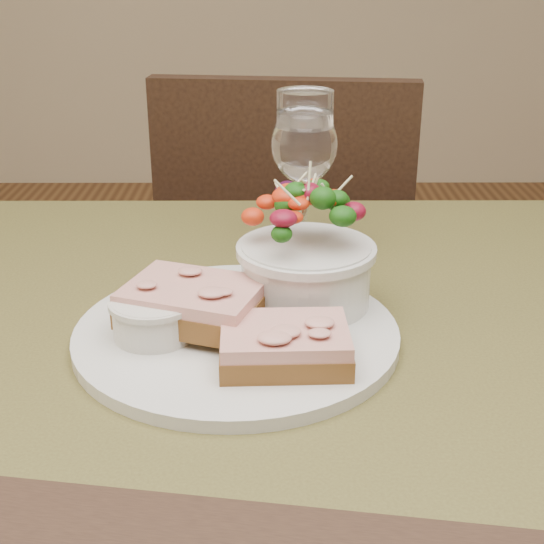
{
  "coord_description": "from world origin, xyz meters",
  "views": [
    {
      "loc": [
        -0.01,
        -0.64,
        1.09
      ],
      "look_at": [
        -0.01,
        0.0,
        0.81
      ],
      "focal_mm": 50.0,
      "sensor_mm": 36.0,
      "label": 1
    }
  ],
  "objects_px": {
    "cafe_table": "(277,421)",
    "sandwich_back": "(194,302)",
    "chair_far": "(289,367)",
    "wine_glass": "(304,149)",
    "dinner_plate": "(237,334)",
    "ramekin": "(154,316)",
    "sandwich_front": "(285,345)",
    "salad_bowl": "(306,247)"
  },
  "relations": [
    {
      "from": "ramekin",
      "to": "wine_glass",
      "type": "bearing_deg",
      "value": 59.16
    },
    {
      "from": "chair_far",
      "to": "salad_bowl",
      "type": "bearing_deg",
      "value": 95.91
    },
    {
      "from": "dinner_plate",
      "to": "ramekin",
      "type": "height_order",
      "value": "ramekin"
    },
    {
      "from": "cafe_table",
      "to": "ramekin",
      "type": "bearing_deg",
      "value": -165.06
    },
    {
      "from": "cafe_table",
      "to": "sandwich_back",
      "type": "bearing_deg",
      "value": -171.22
    },
    {
      "from": "cafe_table",
      "to": "wine_glass",
      "type": "xyz_separation_m",
      "value": [
        0.03,
        0.21,
        0.22
      ]
    },
    {
      "from": "cafe_table",
      "to": "ramekin",
      "type": "xyz_separation_m",
      "value": [
        -0.11,
        -0.03,
        0.13
      ]
    },
    {
      "from": "sandwich_back",
      "to": "ramekin",
      "type": "xyz_separation_m",
      "value": [
        -0.03,
        -0.02,
        -0.0
      ]
    },
    {
      "from": "chair_far",
      "to": "sandwich_front",
      "type": "relative_size",
      "value": 8.07
    },
    {
      "from": "sandwich_front",
      "to": "salad_bowl",
      "type": "distance_m",
      "value": 0.12
    },
    {
      "from": "wine_glass",
      "to": "salad_bowl",
      "type": "bearing_deg",
      "value": -91.53
    },
    {
      "from": "cafe_table",
      "to": "dinner_plate",
      "type": "xyz_separation_m",
      "value": [
        -0.04,
        -0.02,
        0.11
      ]
    },
    {
      "from": "sandwich_back",
      "to": "chair_far",
      "type": "bearing_deg",
      "value": 100.87
    },
    {
      "from": "sandwich_back",
      "to": "wine_glass",
      "type": "relative_size",
      "value": 0.83
    },
    {
      "from": "ramekin",
      "to": "wine_glass",
      "type": "distance_m",
      "value": 0.29
    },
    {
      "from": "cafe_table",
      "to": "sandwich_front",
      "type": "xyz_separation_m",
      "value": [
        0.01,
        -0.08,
        0.13
      ]
    },
    {
      "from": "cafe_table",
      "to": "dinner_plate",
      "type": "bearing_deg",
      "value": -157.98
    },
    {
      "from": "cafe_table",
      "to": "chair_far",
      "type": "bearing_deg",
      "value": 87.35
    },
    {
      "from": "cafe_table",
      "to": "salad_bowl",
      "type": "distance_m",
      "value": 0.18
    },
    {
      "from": "chair_far",
      "to": "dinner_plate",
      "type": "distance_m",
      "value": 0.86
    },
    {
      "from": "chair_far",
      "to": "sandwich_back",
      "type": "height_order",
      "value": "chair_far"
    },
    {
      "from": "cafe_table",
      "to": "wine_glass",
      "type": "height_order",
      "value": "wine_glass"
    },
    {
      "from": "dinner_plate",
      "to": "wine_glass",
      "type": "relative_size",
      "value": 1.71
    },
    {
      "from": "sandwich_back",
      "to": "dinner_plate",
      "type": "bearing_deg",
      "value": 14.46
    },
    {
      "from": "ramekin",
      "to": "salad_bowl",
      "type": "height_order",
      "value": "salad_bowl"
    },
    {
      "from": "dinner_plate",
      "to": "sandwich_back",
      "type": "xyz_separation_m",
      "value": [
        -0.04,
        0.0,
        0.03
      ]
    },
    {
      "from": "dinner_plate",
      "to": "salad_bowl",
      "type": "relative_size",
      "value": 2.36
    },
    {
      "from": "chair_far",
      "to": "salad_bowl",
      "type": "height_order",
      "value": "chair_far"
    },
    {
      "from": "dinner_plate",
      "to": "sandwich_front",
      "type": "relative_size",
      "value": 2.68
    },
    {
      "from": "sandwich_front",
      "to": "salad_bowl",
      "type": "xyz_separation_m",
      "value": [
        0.02,
        0.11,
        0.04
      ]
    },
    {
      "from": "chair_far",
      "to": "wine_glass",
      "type": "bearing_deg",
      "value": 96.29
    },
    {
      "from": "dinner_plate",
      "to": "sandwich_front",
      "type": "distance_m",
      "value": 0.08
    },
    {
      "from": "sandwich_front",
      "to": "wine_glass",
      "type": "relative_size",
      "value": 0.64
    },
    {
      "from": "ramekin",
      "to": "sandwich_front",
      "type": "bearing_deg",
      "value": -21.41
    },
    {
      "from": "cafe_table",
      "to": "sandwich_back",
      "type": "xyz_separation_m",
      "value": [
        -0.08,
        -0.01,
        0.14
      ]
    },
    {
      "from": "dinner_plate",
      "to": "wine_glass",
      "type": "height_order",
      "value": "wine_glass"
    },
    {
      "from": "cafe_table",
      "to": "sandwich_front",
      "type": "height_order",
      "value": "sandwich_front"
    },
    {
      "from": "cafe_table",
      "to": "chair_far",
      "type": "relative_size",
      "value": 0.89
    },
    {
      "from": "cafe_table",
      "to": "salad_bowl",
      "type": "xyz_separation_m",
      "value": [
        0.03,
        0.04,
        0.17
      ]
    },
    {
      "from": "cafe_table",
      "to": "wine_glass",
      "type": "distance_m",
      "value": 0.31
    },
    {
      "from": "ramekin",
      "to": "wine_glass",
      "type": "relative_size",
      "value": 0.42
    },
    {
      "from": "chair_far",
      "to": "sandwich_front",
      "type": "xyz_separation_m",
      "value": [
        -0.03,
        -0.78,
        0.48
      ]
    }
  ]
}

